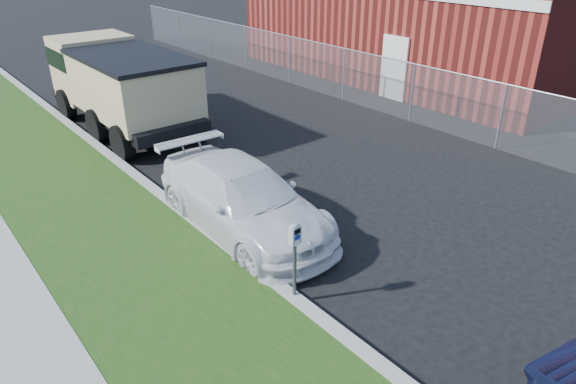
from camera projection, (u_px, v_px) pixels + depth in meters
ground at (375, 235)px, 10.15m from camera, size 120.00×120.00×0.00m
streetside at (52, 294)px, 8.38m from camera, size 6.12×50.00×0.15m
chainlink_fence at (345, 64)px, 17.81m from camera, size 0.06×30.06×30.00m
brick_building at (431, 19)px, 21.49m from camera, size 9.20×14.20×4.17m
parking_meter at (295, 245)px, 7.82m from camera, size 0.19×0.13×1.33m
white_wagon at (243, 199)px, 10.10m from camera, size 2.00×4.63×1.33m
dump_truck at (119, 82)px, 15.24m from camera, size 2.55×6.30×2.46m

